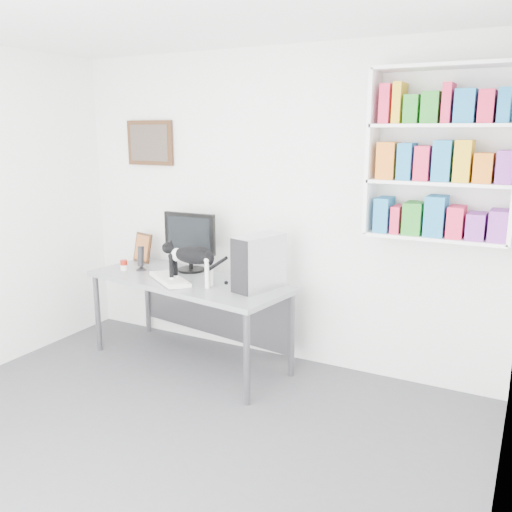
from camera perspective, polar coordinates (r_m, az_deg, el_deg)
name	(u,v)px	position (r m, az deg, el deg)	size (l,w,h in m)	color
room	(116,253)	(3.11, -14.54, 0.26)	(4.01, 4.01, 2.70)	#4D4D52
bookshelf	(441,154)	(4.14, 18.91, 10.09)	(1.03, 0.28, 1.24)	white
wall_art	(150,143)	(5.38, -11.10, 11.61)	(0.52, 0.04, 0.42)	#4C2F18
desk	(189,321)	(4.82, -7.05, -6.82)	(1.85, 0.72, 0.77)	gray
monitor	(190,242)	(4.90, -6.93, 1.52)	(0.51, 0.24, 0.54)	black
keyboard	(170,279)	(4.64, -9.06, -2.41)	(0.51, 0.19, 0.04)	white
pc_tower	(259,262)	(4.31, 0.33, -0.69)	(0.20, 0.44, 0.44)	silver
speaker	(141,258)	(5.04, -12.03, -0.19)	(0.10, 0.10, 0.23)	black
leaning_print	(143,247)	(5.36, -11.83, 0.93)	(0.23, 0.09, 0.29)	#4C2F18
soup_can	(124,265)	(5.09, -13.74, -0.94)	(0.06, 0.06, 0.09)	#A21A0D
cat	(192,265)	(4.47, -6.73, -0.95)	(0.55, 0.15, 0.34)	black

